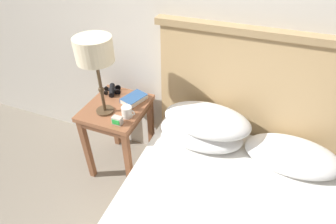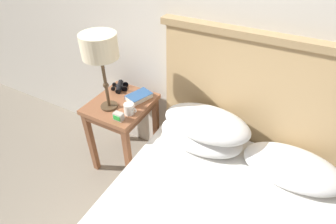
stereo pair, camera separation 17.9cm
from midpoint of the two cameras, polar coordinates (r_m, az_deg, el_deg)
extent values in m
cube|color=beige|center=(1.78, 9.50, 19.27)|extent=(8.00, 0.06, 2.60)
cube|color=brown|center=(2.08, -13.68, 0.84)|extent=(0.44, 0.50, 0.04)
cube|color=brown|center=(2.11, -13.52, -0.10)|extent=(0.42, 0.47, 0.05)
cube|color=brown|center=(2.26, -19.37, -7.88)|extent=(0.04, 0.04, 0.62)
cube|color=brown|center=(2.08, -11.12, -10.84)|extent=(0.04, 0.04, 0.62)
cube|color=brown|center=(2.50, -13.62, -1.52)|extent=(0.04, 0.04, 0.62)
cube|color=brown|center=(2.34, -5.91, -3.63)|extent=(0.04, 0.04, 0.62)
cube|color=white|center=(1.82, 13.25, -10.75)|extent=(1.31, 0.28, 0.01)
cube|color=tan|center=(2.01, 15.49, -1.53)|extent=(1.43, 0.06, 1.25)
cube|color=#A4865B|center=(1.69, 19.19, 15.71)|extent=(1.50, 0.10, 0.04)
ellipsoid|color=white|center=(1.88, 4.49, -4.60)|extent=(0.60, 0.36, 0.15)
ellipsoid|color=white|center=(1.87, 22.92, -8.80)|extent=(0.60, 0.36, 0.15)
ellipsoid|color=white|center=(1.80, 5.64, -1.82)|extent=(0.60, 0.36, 0.15)
cylinder|color=#4C3823|center=(2.03, -16.00, 0.20)|extent=(0.13, 0.13, 0.01)
cylinder|color=#4C3823|center=(1.92, -17.04, 5.11)|extent=(0.02, 0.02, 0.40)
sphere|color=#4C3823|center=(1.93, -16.94, 4.61)|extent=(0.04, 0.04, 0.04)
cylinder|color=beige|center=(1.79, -18.68, 12.68)|extent=(0.25, 0.25, 0.16)
cube|color=silver|center=(2.08, -9.82, 2.75)|extent=(0.18, 0.22, 0.04)
cube|color=#2D568E|center=(2.07, -9.88, 3.21)|extent=(0.18, 0.22, 0.00)
cube|color=#2D568E|center=(2.12, -10.93, 3.34)|extent=(0.07, 0.18, 0.04)
cylinder|color=black|center=(2.20, -14.46, 4.10)|extent=(0.08, 0.10, 0.04)
cylinder|color=black|center=(2.19, -13.23, 4.20)|extent=(0.05, 0.03, 0.05)
cylinder|color=black|center=(2.20, -15.68, 3.99)|extent=(0.04, 0.03, 0.04)
cylinder|color=black|center=(2.25, -14.34, 4.99)|extent=(0.08, 0.10, 0.04)
cylinder|color=black|center=(2.24, -13.13, 5.09)|extent=(0.05, 0.03, 0.05)
cylinder|color=black|center=(2.26, -15.53, 4.88)|extent=(0.04, 0.03, 0.04)
cube|color=black|center=(2.22, -14.43, 4.71)|extent=(0.07, 0.06, 0.01)
cylinder|color=black|center=(2.22, -14.45, 4.81)|extent=(0.02, 0.02, 0.02)
cylinder|color=silver|center=(1.92, -11.61, -0.08)|extent=(0.08, 0.08, 0.08)
torus|color=silver|center=(1.90, -10.54, -0.25)|extent=(0.05, 0.01, 0.05)
cube|color=#B7B2A8|center=(1.88, -13.67, -1.90)|extent=(0.07, 0.04, 0.06)
cube|color=green|center=(1.86, -14.05, -2.34)|extent=(0.06, 0.00, 0.04)
camera|label=1|loc=(0.09, -92.86, -2.20)|focal=28.00mm
camera|label=2|loc=(0.09, 87.14, 2.20)|focal=28.00mm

